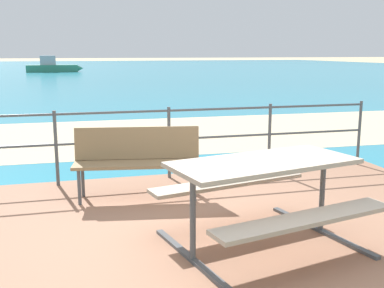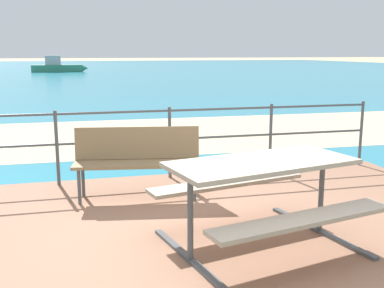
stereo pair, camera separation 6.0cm
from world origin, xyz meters
name	(u,v)px [view 1 (the left image)]	position (x,y,z in m)	size (l,w,h in m)	color
ground_plane	(227,255)	(0.00, 0.00, 0.00)	(240.00, 240.00, 0.00)	tan
patio_paving	(227,252)	(0.00, 0.00, 0.03)	(6.40, 5.20, 0.06)	#996B51
sea_water	(83,71)	(0.00, 40.00, 0.01)	(90.00, 90.00, 0.01)	teal
beach_strip	(133,135)	(0.00, 6.14, 0.01)	(54.00, 4.45, 0.01)	beige
picnic_table	(263,182)	(0.32, -0.02, 0.65)	(1.89, 1.71, 0.78)	tan
park_bench	(137,156)	(-0.54, 1.68, 0.56)	(1.52, 0.64, 0.83)	#8C704C
railing_fence	(169,133)	(0.00, 2.42, 0.68)	(5.94, 0.04, 0.98)	#4C5156
boat_mid	(53,67)	(-2.59, 38.03, 0.46)	(4.72, 1.08, 1.39)	#338466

